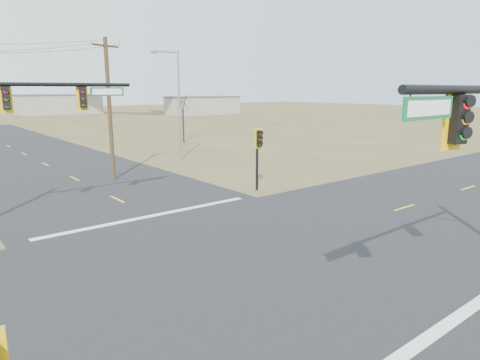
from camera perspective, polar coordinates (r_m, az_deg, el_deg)
name	(u,v)px	position (r m, az deg, el deg)	size (l,w,h in m)	color
ground	(240,259)	(17.25, -0.06, -10.53)	(320.00, 320.00, 0.00)	brown
road_ew	(240,259)	(17.25, -0.06, -10.50)	(160.00, 14.00, 0.02)	black
road_ns	(240,259)	(17.25, -0.06, -10.50)	(14.00, 160.00, 0.02)	black
stop_bar_near	(417,345)	(12.91, 22.57, -19.66)	(12.00, 0.40, 0.01)	silver
stop_bar_far	(152,216)	(23.25, -11.71, -4.70)	(12.00, 0.40, 0.01)	silver
mast_arm_far	(6,117)	(22.66, -28.79, 7.36)	(9.19, 0.51, 7.44)	black
pedestal_signal_ne	(259,145)	(27.97, 2.50, 4.73)	(0.60, 0.51, 4.18)	black
utility_pole_near	(109,108)	(32.69, -17.02, 9.15)	(2.32, 1.15, 10.21)	#412F1C
streetlight_a	(177,99)	(41.16, -8.39, 10.59)	(2.82, 0.30, 10.13)	gray
bare_tree_c	(183,101)	(54.73, -7.66, 10.42)	(3.35, 3.35, 6.63)	black
warehouse_mid	(59,105)	(127.41, -23.02, 9.21)	(20.00, 12.00, 5.00)	gray
warehouse_right	(202,106)	(117.19, -5.03, 9.82)	(18.00, 10.00, 4.50)	gray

